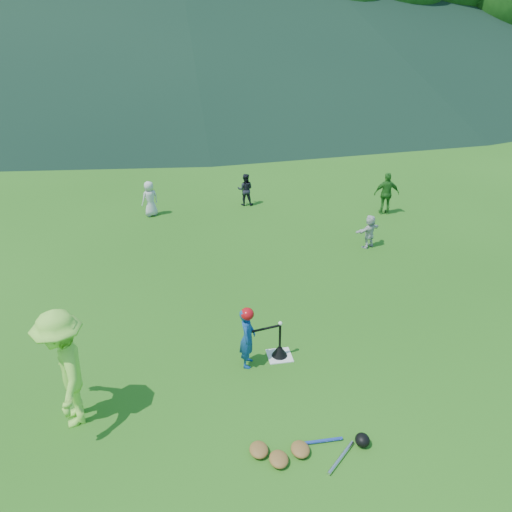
{
  "coord_description": "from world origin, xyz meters",
  "views": [
    {
      "loc": [
        -1.78,
        -7.41,
        5.83
      ],
      "look_at": [
        0.0,
        2.5,
        0.9
      ],
      "focal_mm": 35.0,
      "sensor_mm": 36.0,
      "label": 1
    }
  ],
  "objects": [
    {
      "name": "batter_gear",
      "position": [
        -0.6,
        -0.12,
        1.06
      ],
      "size": [
        0.73,
        0.26,
        0.53
      ],
      "color": "#B20B12",
      "rests_on": "ground"
    },
    {
      "name": "fielder_a",
      "position": [
        -2.44,
        7.81,
        0.56
      ],
      "size": [
        0.65,
        0.58,
        1.12
      ],
      "primitive_type": "imported",
      "rotation": [
        0.0,
        0.0,
        3.65
      ],
      "color": "#BDBDBD",
      "rests_on": "ground"
    },
    {
      "name": "fielder_c",
      "position": [
        4.95,
        6.65,
        0.67
      ],
      "size": [
        0.83,
        0.46,
        1.35
      ],
      "primitive_type": "imported",
      "rotation": [
        0.0,
        0.0,
        2.97
      ],
      "color": "#25691F",
      "rests_on": "ground"
    },
    {
      "name": "batter_child",
      "position": [
        -0.63,
        -0.12,
        0.58
      ],
      "size": [
        0.39,
        0.49,
        1.17
      ],
      "primitive_type": "imported",
      "rotation": [
        0.0,
        0.0,
        1.29
      ],
      "color": "navy",
      "rests_on": "ground"
    },
    {
      "name": "fielder_b",
      "position": [
        0.67,
        8.24,
        0.54
      ],
      "size": [
        0.6,
        0.51,
        1.08
      ],
      "primitive_type": "imported",
      "rotation": [
        0.0,
        0.0,
        2.94
      ],
      "color": "black",
      "rests_on": "ground"
    },
    {
      "name": "outfield_fence",
      "position": [
        0.0,
        28.0,
        0.7
      ],
      "size": [
        70.07,
        0.08,
        1.33
      ],
      "color": "gray",
      "rests_on": "ground"
    },
    {
      "name": "equipment_pile",
      "position": [
        -0.2,
        -2.3,
        0.07
      ],
      "size": [
        1.8,
        0.75,
        0.19
      ],
      "color": "olive",
      "rests_on": "ground"
    },
    {
      "name": "baseball",
      "position": [
        0.0,
        0.0,
        0.74
      ],
      "size": [
        0.08,
        0.08,
        0.08
      ],
      "primitive_type": "sphere",
      "color": "white",
      "rests_on": "batting_tee"
    },
    {
      "name": "adult_coach",
      "position": [
        -3.56,
        -1.0,
        1.0
      ],
      "size": [
        0.98,
        1.41,
        1.99
      ],
      "primitive_type": "imported",
      "rotation": [
        0.0,
        0.0,
        -1.37
      ],
      "color": "#8FE142",
      "rests_on": "ground"
    },
    {
      "name": "ground",
      "position": [
        0.0,
        0.0,
        0.0
      ],
      "size": [
        120.0,
        120.0,
        0.0
      ],
      "primitive_type": "plane",
      "color": "#205714",
      "rests_on": "ground"
    },
    {
      "name": "batting_tee",
      "position": [
        0.0,
        0.0,
        0.13
      ],
      "size": [
        0.3,
        0.3,
        0.68
      ],
      "color": "black",
      "rests_on": "home_plate"
    },
    {
      "name": "fielder_d",
      "position": [
        3.47,
        4.34,
        0.46
      ],
      "size": [
        0.89,
        0.63,
        0.93
      ],
      "primitive_type": "imported",
      "rotation": [
        0.0,
        0.0,
        3.6
      ],
      "color": "silver",
      "rests_on": "ground"
    },
    {
      "name": "home_plate",
      "position": [
        0.0,
        0.0,
        0.01
      ],
      "size": [
        0.45,
        0.45,
        0.02
      ],
      "primitive_type": "cube",
      "color": "silver",
      "rests_on": "ground"
    }
  ]
}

